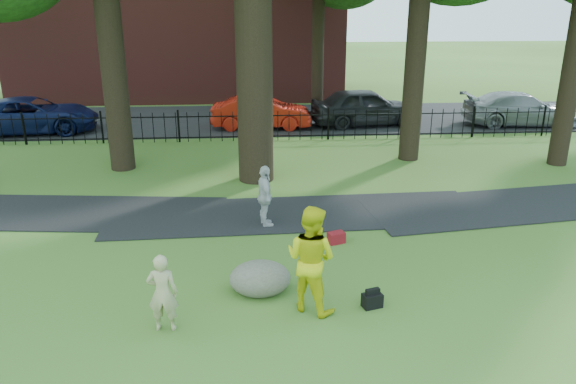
{
  "coord_description": "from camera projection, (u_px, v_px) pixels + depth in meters",
  "views": [
    {
      "loc": [
        -0.16,
        -10.12,
        5.64
      ],
      "look_at": [
        0.67,
        2.0,
        1.32
      ],
      "focal_mm": 35.0,
      "sensor_mm": 36.0,
      "label": 1
    }
  ],
  "objects": [
    {
      "name": "ground",
      "position": [
        262.0,
        287.0,
        11.41
      ],
      "size": [
        120.0,
        120.0,
        0.0
      ],
      "primitive_type": "plane",
      "color": "#3D5C20",
      "rests_on": "ground"
    },
    {
      "name": "footpath",
      "position": [
        295.0,
        214.0,
        15.14
      ],
      "size": [
        36.07,
        3.85,
        0.03
      ],
      "primitive_type": "cube",
      "rotation": [
        0.0,
        0.0,
        0.03
      ],
      "color": "black",
      "rests_on": "ground"
    },
    {
      "name": "street",
      "position": [
        253.0,
        120.0,
        26.45
      ],
      "size": [
        80.0,
        7.0,
        0.02
      ],
      "primitive_type": "cube",
      "color": "black",
      "rests_on": "ground"
    },
    {
      "name": "iron_fence",
      "position": [
        254.0,
        126.0,
        22.49
      ],
      "size": [
        44.0,
        0.04,
        1.2
      ],
      "color": "black",
      "rests_on": "ground"
    },
    {
      "name": "woman",
      "position": [
        163.0,
        293.0,
        9.73
      ],
      "size": [
        0.54,
        0.37,
        1.46
      ],
      "primitive_type": "imported",
      "rotation": [
        0.0,
        0.0,
        3.11
      ],
      "color": "tan",
      "rests_on": "ground"
    },
    {
      "name": "man",
      "position": [
        311.0,
        259.0,
        10.29
      ],
      "size": [
        1.27,
        1.22,
        2.06
      ],
      "primitive_type": "imported",
      "rotation": [
        0.0,
        0.0,
        2.51
      ],
      "color": "yellow",
      "rests_on": "ground"
    },
    {
      "name": "pedestrian",
      "position": [
        265.0,
        197.0,
        14.11
      ],
      "size": [
        0.56,
        1.0,
        1.61
      ],
      "primitive_type": "imported",
      "rotation": [
        0.0,
        0.0,
        1.76
      ],
      "color": "#BDBCC2",
      "rests_on": "ground"
    },
    {
      "name": "boulder",
      "position": [
        260.0,
        276.0,
        11.09
      ],
      "size": [
        1.4,
        1.19,
        0.71
      ],
      "primitive_type": "ellipsoid",
      "rotation": [
        0.0,
        0.0,
        -0.24
      ],
      "color": "#6A6559",
      "rests_on": "ground"
    },
    {
      "name": "backpack",
      "position": [
        372.0,
        300.0,
        10.63
      ],
      "size": [
        0.42,
        0.32,
        0.28
      ],
      "primitive_type": "cube",
      "rotation": [
        0.0,
        0.0,
        0.29
      ],
      "color": "black",
      "rests_on": "ground"
    },
    {
      "name": "red_bag",
      "position": [
        336.0,
        238.0,
        13.37
      ],
      "size": [
        0.45,
        0.37,
        0.27
      ],
      "primitive_type": "cube",
      "rotation": [
        0.0,
        0.0,
        0.36
      ],
      "color": "maroon",
      "rests_on": "ground"
    },
    {
      "name": "red_sedan",
      "position": [
        261.0,
        112.0,
        24.57
      ],
      "size": [
        4.38,
        1.69,
        1.42
      ],
      "primitive_type": "imported",
      "rotation": [
        0.0,
        0.0,
        1.53
      ],
      "color": "red",
      "rests_on": "ground"
    },
    {
      "name": "navy_van",
      "position": [
        32.0,
        115.0,
        23.8
      ],
      "size": [
        5.6,
        3.0,
        1.49
      ],
      "primitive_type": "imported",
      "rotation": [
        0.0,
        0.0,
        1.67
      ],
      "color": "#0D1744",
      "rests_on": "ground"
    },
    {
      "name": "grey_car",
      "position": [
        366.0,
        107.0,
        25.11
      ],
      "size": [
        5.11,
        2.55,
        1.67
      ],
      "primitive_type": "imported",
      "rotation": [
        0.0,
        0.0,
        1.69
      ],
      "color": "black",
      "rests_on": "ground"
    },
    {
      "name": "silver_car",
      "position": [
        520.0,
        109.0,
        25.16
      ],
      "size": [
        5.13,
        2.25,
        1.47
      ],
      "primitive_type": "imported",
      "rotation": [
        0.0,
        0.0,
        1.53
      ],
      "color": "gray",
      "rests_on": "ground"
    }
  ]
}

